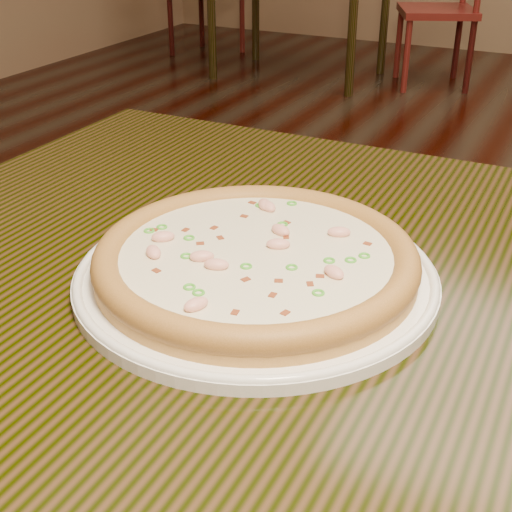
% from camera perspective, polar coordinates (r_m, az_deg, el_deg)
% --- Properties ---
extents(hero_table, '(1.20, 0.80, 0.75)m').
position_cam_1_polar(hero_table, '(0.78, 9.69, -8.70)').
color(hero_table, black).
rests_on(hero_table, ground).
extents(plate, '(0.36, 0.36, 0.02)m').
position_cam_1_polar(plate, '(0.72, 0.00, -1.50)').
color(plate, white).
rests_on(plate, hero_table).
extents(pizza, '(0.32, 0.32, 0.03)m').
position_cam_1_polar(pizza, '(0.71, -0.01, -0.21)').
color(pizza, tan).
rests_on(pizza, plate).
extents(chair_b, '(0.55, 0.55, 0.95)m').
position_cam_1_polar(chair_b, '(4.52, 15.03, 18.50)').
color(chair_b, '#5A1C12').
rests_on(chair_b, ground).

